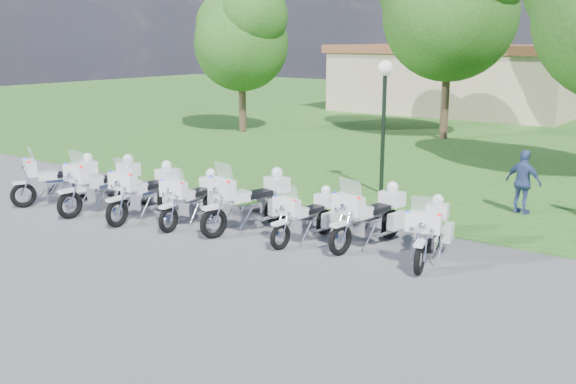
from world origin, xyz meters
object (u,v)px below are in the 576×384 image
Objects in this scene: motorcycle_5 at (307,215)px; motorcycle_6 at (371,216)px; motorcycle_0 at (61,179)px; lamp_post at (384,93)px; motorcycle_3 at (194,198)px; motorcycle_4 at (251,200)px; motorcycle_2 at (147,191)px; motorcycle_7 at (430,231)px; motorcycle_1 at (104,184)px; bystander_c at (523,182)px.

motorcycle_5 is 1.43m from motorcycle_6.
lamp_post reaches higher than motorcycle_0.
motorcycle_3 is 0.95× the size of motorcycle_6.
lamp_post is (0.76, 5.14, 2.22)m from motorcycle_4.
lamp_post is (3.59, 5.86, 2.25)m from motorcycle_2.
motorcycle_0 is 7.54m from motorcycle_5.
motorcycle_4 is at bearing -170.60° from motorcycle_3.
lamp_post is (2.26, 5.53, 2.30)m from motorcycle_3.
motorcycle_6 is (5.71, 1.36, -0.02)m from motorcycle_2.
motorcycle_7 is at bearing -176.31° from motorcycle_6.
motorcycle_1 reaches higher than bystander_c.
bystander_c is at bearing -145.77° from motorcycle_2.
motorcycle_4 reaches higher than motorcycle_2.
motorcycle_1 is 1.01× the size of motorcycle_4.
motorcycle_1 is at bearing 3.10° from motorcycle_2.
motorcycle_2 is at bearing -169.80° from motorcycle_1.
motorcycle_4 reaches higher than motorcycle_3.
motorcycle_2 reaches higher than motorcycle_0.
motorcycle_1 is 1.12× the size of motorcycle_3.
lamp_post is at bearing -84.92° from motorcycle_4.
motorcycle_6 is at bearing -64.78° from lamp_post.
motorcycle_0 is 10.35m from motorcycle_7.
motorcycle_2 is 1.03× the size of motorcycle_6.
motorcycle_5 is at bearing -167.29° from motorcycle_1.
motorcycle_1 is 1.45m from motorcycle_2.
motorcycle_1 is at bearing -129.77° from lamp_post.
motorcycle_4 is at bearing -164.84° from motorcycle_1.
motorcycle_0 is 0.59× the size of lamp_post.
motorcycle_7 is at bearing 98.99° from bystander_c.
motorcycle_1 is 8.72m from motorcycle_7.
motorcycle_6 is 1.47m from motorcycle_7.
motorcycle_1 is at bearing 25.39° from motorcycle_4.
motorcycle_0 is 9.38m from lamp_post.
motorcycle_2 is 7.27m from motorcycle_7.
motorcycle_5 is (4.39, 0.80, -0.10)m from motorcycle_2.
motorcycle_3 is 5.91m from motorcycle_7.
motorcycle_4 is 2.95m from motorcycle_6.
motorcycle_1 is at bearing -149.67° from motorcycle_0.
motorcycle_2 is at bearing -3.10° from motorcycle_7.
motorcycle_2 is at bearing 16.50° from motorcycle_5.
motorcycle_5 is 0.89× the size of motorcycle_6.
motorcycle_5 is at bearing -176.65° from motorcycle_3.
motorcycle_2 is at bearing -121.45° from lamp_post.
motorcycle_5 is (5.83, 0.97, -0.12)m from motorcycle_1.
motorcycle_3 is at bearing -169.81° from motorcycle_2.
motorcycle_0 is 1.36× the size of bystander_c.
lamp_post reaches higher than motorcycle_1.
lamp_post is 4.56m from bystander_c.
motorcycle_7 is 4.81m from bystander_c.
motorcycle_2 is (3.05, 0.37, 0.01)m from motorcycle_0.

